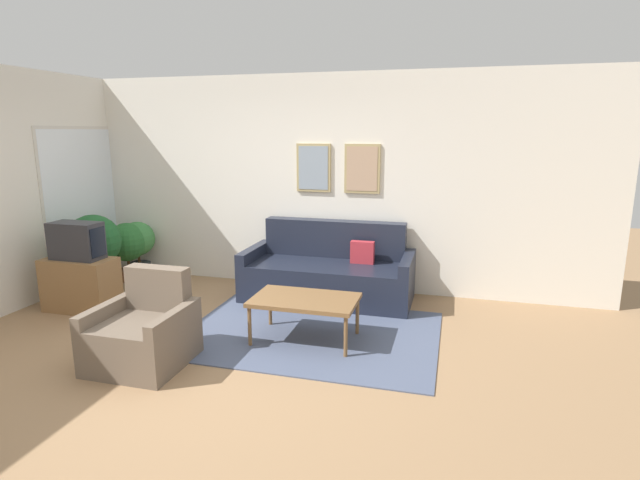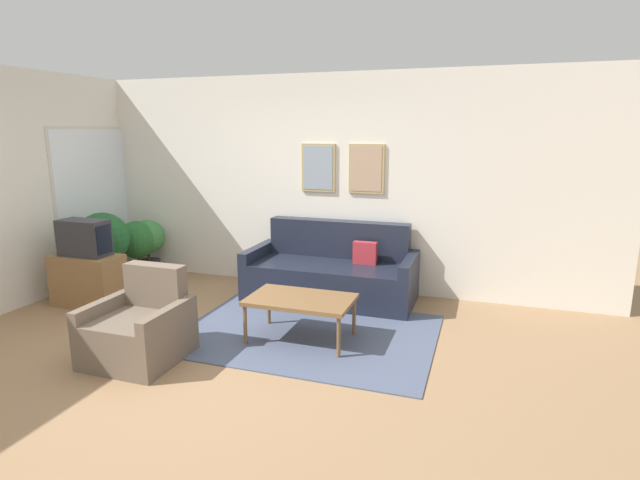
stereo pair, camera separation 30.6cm
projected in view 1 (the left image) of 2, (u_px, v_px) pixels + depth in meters
ground_plane at (199, 360)px, 4.45m from camera, size 16.00×16.00×0.00m
area_rug at (311, 333)px, 5.03m from camera, size 2.51×1.84×0.01m
wall_back at (287, 182)px, 6.45m from camera, size 8.00×0.09×2.70m
wall_left_window at (4, 192)px, 5.46m from camera, size 0.08×8.00×2.70m
couch at (329, 273)px, 6.06m from camera, size 2.01×0.90×0.91m
coffee_table at (305, 302)px, 4.79m from camera, size 1.01×0.62×0.43m
tv_stand at (81, 284)px, 5.65m from camera, size 0.80×0.41×0.60m
tv at (77, 241)px, 5.54m from camera, size 0.57×0.28×0.42m
armchair at (144, 334)px, 4.36m from camera, size 0.76×0.76×0.80m
potted_plant_tall at (94, 243)px, 6.13m from camera, size 0.65×0.65×1.01m
potted_plant_by_window at (138, 244)px, 6.89m from camera, size 0.47×0.47×0.78m
potted_plant_small at (127, 245)px, 6.76m from camera, size 0.52×0.52×0.79m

